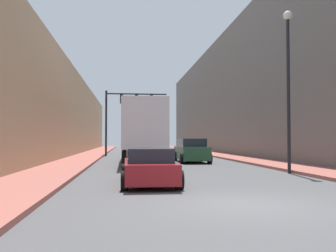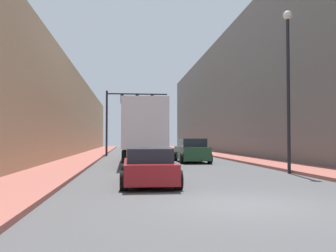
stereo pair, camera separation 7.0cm
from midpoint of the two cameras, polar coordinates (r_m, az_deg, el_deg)
ground_plane at (r=9.75m, az=11.22°, el=-11.68°), size 200.00×200.00×0.00m
sidewalk_right at (r=40.29m, az=6.94°, el=-4.25°), size 2.78×80.00×0.15m
sidewalk_left at (r=39.35m, az=-11.61°, el=-4.27°), size 2.78×80.00×0.15m
building_right at (r=41.82m, az=12.79°, el=5.09°), size 6.00×80.00×13.58m
building_left at (r=40.04m, az=-17.84°, el=1.81°), size 6.00×80.00×8.51m
semi_truck at (r=26.42m, az=-4.27°, el=-0.67°), size 2.59×12.93×3.97m
sedan_car at (r=13.76m, az=-3.06°, el=-6.21°), size 2.01×4.62×1.32m
suv_car at (r=26.86m, az=3.51°, el=-3.81°), size 2.12×4.79×1.69m
traffic_signal_gantry at (r=37.58m, az=-7.00°, el=2.52°), size 6.12×0.35×6.48m
street_lamp at (r=19.20m, az=17.74°, el=8.03°), size 0.44×0.44×7.90m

